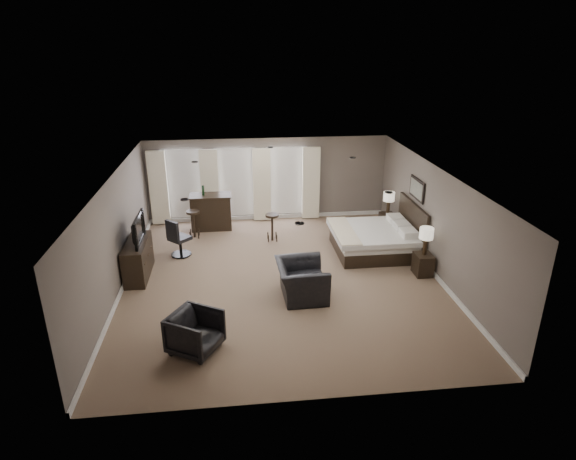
{
  "coord_description": "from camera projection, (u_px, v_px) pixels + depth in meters",
  "views": [
    {
      "loc": [
        -1.04,
        -10.36,
        5.43
      ],
      "look_at": [
        0.2,
        0.4,
        1.1
      ],
      "focal_mm": 30.0,
      "sensor_mm": 36.0,
      "label": 1
    }
  ],
  "objects": [
    {
      "name": "armchair_far",
      "position": [
        195.0,
        331.0,
        8.84
      ],
      "size": [
        1.1,
        1.11,
        0.86
      ],
      "primitive_type": "imported",
      "rotation": [
        0.0,
        0.0,
        1.04
      ],
      "color": "black",
      "rests_on": "ground"
    },
    {
      "name": "lamp_far",
      "position": [
        389.0,
        203.0,
        14.24
      ],
      "size": [
        0.33,
        0.33,
        0.68
      ],
      "primitive_type": "cube",
      "color": "beige",
      "rests_on": "nightstand_far"
    },
    {
      "name": "tv",
      "position": [
        136.0,
        239.0,
        11.48
      ],
      "size": [
        0.66,
        1.15,
        0.15
      ],
      "primitive_type": "imported",
      "rotation": [
        0.0,
        0.0,
        1.57
      ],
      "color": "black",
      "rests_on": "dresser"
    },
    {
      "name": "armchair_near",
      "position": [
        301.0,
        275.0,
        10.68
      ],
      "size": [
        0.84,
        1.26,
        1.08
      ],
      "primitive_type": "imported",
      "rotation": [
        0.0,
        0.0,
        1.6
      ],
      "color": "black",
      "rests_on": "ground"
    },
    {
      "name": "bar_counter",
      "position": [
        211.0,
        212.0,
        14.55
      ],
      "size": [
        1.24,
        0.65,
        1.08
      ],
      "primitive_type": "cube",
      "color": "black",
      "rests_on": "ground"
    },
    {
      "name": "dresser",
      "position": [
        138.0,
        259.0,
        11.67
      ],
      "size": [
        0.49,
        1.53,
        0.89
      ],
      "primitive_type": "cube",
      "color": "black",
      "rests_on": "ground"
    },
    {
      "name": "nightstand_far",
      "position": [
        387.0,
        222.0,
        14.46
      ],
      "size": [
        0.41,
        0.5,
        0.54
      ],
      "primitive_type": "cube",
      "color": "black",
      "rests_on": "ground"
    },
    {
      "name": "window_bay",
      "position": [
        236.0,
        185.0,
        14.92
      ],
      "size": [
        5.25,
        0.2,
        2.3
      ],
      "color": "silver",
      "rests_on": "room"
    },
    {
      "name": "bar_stool_right",
      "position": [
        272.0,
        227.0,
        13.74
      ],
      "size": [
        0.4,
        0.4,
        0.8
      ],
      "primitive_type": "cube",
      "rotation": [
        0.0,
        0.0,
        0.05
      ],
      "color": "black",
      "rests_on": "ground"
    },
    {
      "name": "bed",
      "position": [
        372.0,
        229.0,
        12.88
      ],
      "size": [
        2.13,
        2.04,
        1.36
      ],
      "primitive_type": "cube",
      "color": "silver",
      "rests_on": "ground"
    },
    {
      "name": "lamp_near",
      "position": [
        426.0,
        241.0,
        11.56
      ],
      "size": [
        0.34,
        0.34,
        0.69
      ],
      "primitive_type": "cube",
      "color": "beige",
      "rests_on": "nightstand_near"
    },
    {
      "name": "wall_art",
      "position": [
        417.0,
        189.0,
        12.6
      ],
      "size": [
        0.04,
        0.96,
        0.56
      ],
      "primitive_type": "cube",
      "color": "slate",
      "rests_on": "room"
    },
    {
      "name": "desk_chair",
      "position": [
        180.0,
        237.0,
        12.73
      ],
      "size": [
        0.75,
        0.75,
        1.05
      ],
      "primitive_type": "cube",
      "rotation": [
        0.0,
        0.0,
        2.36
      ],
      "color": "black",
      "rests_on": "ground"
    },
    {
      "name": "bar_stool_left",
      "position": [
        194.0,
        224.0,
        13.95
      ],
      "size": [
        0.5,
        0.5,
        0.81
      ],
      "primitive_type": "cube",
      "rotation": [
        0.0,
        0.0,
        0.37
      ],
      "color": "black",
      "rests_on": "ground"
    },
    {
      "name": "nightstand_near",
      "position": [
        423.0,
        264.0,
        11.79
      ],
      "size": [
        0.4,
        0.49,
        0.54
      ],
      "primitive_type": "cube",
      "color": "black",
      "rests_on": "ground"
    },
    {
      "name": "room",
      "position": [
        281.0,
        229.0,
        11.2
      ],
      "size": [
        7.6,
        8.6,
        2.64
      ],
      "color": "#755E4A",
      "rests_on": "ground"
    }
  ]
}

